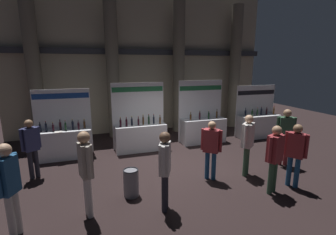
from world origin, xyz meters
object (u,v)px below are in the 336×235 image
object	(u,v)px
trash_bin	(131,183)
visitor_4	(86,167)
exhibitor_booth_1	(140,134)
visitor_3	(295,150)
visitor_7	(286,132)
visitor_0	(31,144)
visitor_2	(9,183)
exhibitor_booth_2	(203,127)
visitor_1	(211,145)
visitor_5	(165,164)
visitor_6	(248,139)
visitor_8	(275,153)
exhibitor_booth_0	(64,141)
exhibitor_booth_3	(258,124)

from	to	relation	value
trash_bin	visitor_4	bearing A→B (deg)	-152.56
exhibitor_booth_1	visitor_4	distance (m)	4.13
trash_bin	visitor_3	xyz separation A→B (m)	(4.07, -0.85, 0.65)
visitor_4	visitor_7	world-z (taller)	visitor_4
visitor_0	visitor_2	distance (m)	2.56
exhibitor_booth_2	visitor_1	distance (m)	3.34
visitor_5	visitor_6	bearing A→B (deg)	-45.95
exhibitor_booth_1	visitor_3	world-z (taller)	exhibitor_booth_1
visitor_2	visitor_8	world-z (taller)	visitor_2
visitor_3	visitor_4	bearing A→B (deg)	-124.22
visitor_7	exhibitor_booth_2	bearing A→B (deg)	142.88
visitor_5	visitor_7	world-z (taller)	visitor_7
exhibitor_booth_1	visitor_0	xyz separation A→B (m)	(-3.32, -1.32, 0.39)
exhibitor_booth_1	visitor_4	world-z (taller)	exhibitor_booth_1
visitor_4	exhibitor_booth_0	bearing A→B (deg)	175.93
visitor_0	visitor_7	xyz separation A→B (m)	(7.31, -1.47, 0.09)
exhibitor_booth_3	visitor_0	world-z (taller)	exhibitor_booth_3
trash_bin	visitor_5	size ratio (longest dim) A/B	0.38
exhibitor_booth_0	visitor_0	bearing A→B (deg)	-117.51
visitor_8	visitor_1	bearing A→B (deg)	111.61
visitor_3	exhibitor_booth_0	bearing A→B (deg)	-155.21
exhibitor_booth_0	visitor_1	bearing A→B (deg)	-37.04
exhibitor_booth_3	visitor_7	size ratio (longest dim) A/B	1.25
exhibitor_booth_3	visitor_3	size ratio (longest dim) A/B	1.34
exhibitor_booth_2	visitor_0	xyz separation A→B (m)	(-5.93, -1.45, 0.38)
visitor_6	exhibitor_booth_0	bearing A→B (deg)	109.80
visitor_1	visitor_8	xyz separation A→B (m)	(1.10, -1.14, 0.05)
exhibitor_booth_3	visitor_8	bearing A→B (deg)	-124.24
exhibitor_booth_1	visitor_2	xyz separation A→B (m)	(-3.19, -3.87, 0.46)
exhibitor_booth_3	visitor_4	xyz separation A→B (m)	(-7.11, -3.66, 0.52)
exhibitor_booth_3	visitor_6	bearing A→B (deg)	-132.53
exhibitor_booth_3	visitor_4	bearing A→B (deg)	-152.77
exhibitor_booth_0	visitor_5	xyz separation A→B (m)	(2.31, -3.98, 0.46)
visitor_2	visitor_6	size ratio (longest dim) A/B	1.02
visitor_6	visitor_8	xyz separation A→B (m)	(-0.00, -1.06, -0.04)
exhibitor_booth_0	exhibitor_booth_2	world-z (taller)	exhibitor_booth_2
trash_bin	exhibitor_booth_3	bearing A→B (deg)	27.20
visitor_0	exhibitor_booth_3	bearing A→B (deg)	-22.93
exhibitor_booth_0	visitor_1	xyz separation A→B (m)	(3.95, -2.98, 0.40)
trash_bin	visitor_6	world-z (taller)	visitor_6
visitor_8	visitor_4	bearing A→B (deg)	152.07
visitor_1	visitor_5	size ratio (longest dim) A/B	0.93
visitor_4	exhibitor_booth_3	bearing A→B (deg)	102.04
visitor_1	visitor_3	xyz separation A→B (m)	(1.83, -1.05, -0.00)
exhibitor_booth_1	visitor_0	world-z (taller)	exhibitor_booth_1
exhibitor_booth_1	visitor_3	bearing A→B (deg)	-51.49
visitor_6	visitor_8	size ratio (longest dim) A/B	1.03
visitor_2	visitor_6	bearing A→B (deg)	123.04
exhibitor_booth_3	visitor_7	world-z (taller)	exhibitor_booth_3
trash_bin	exhibitor_booth_1	bearing A→B (deg)	73.94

